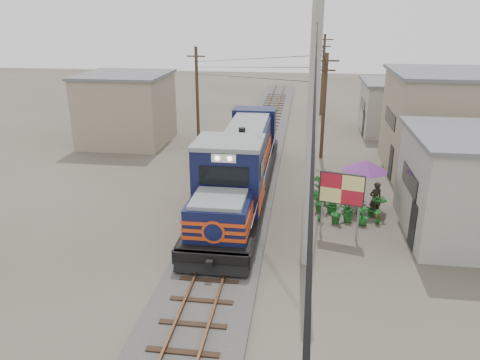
# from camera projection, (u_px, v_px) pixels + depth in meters

# --- Properties ---
(ground) EXTENTS (120.00, 120.00, 0.00)m
(ground) POSITION_uv_depth(u_px,v_px,m) (221.00, 251.00, 19.76)
(ground) COLOR #473F35
(ground) RESTS_ON ground
(ballast) EXTENTS (3.60, 70.00, 0.16)m
(ballast) POSITION_uv_depth(u_px,v_px,m) (249.00, 172.00, 29.03)
(ballast) COLOR #595651
(ballast) RESTS_ON ground
(track) EXTENTS (1.15, 70.00, 0.12)m
(track) POSITION_uv_depth(u_px,v_px,m) (249.00, 169.00, 28.97)
(track) COLOR #51331E
(track) RESTS_ON ground
(locomotive) EXTENTS (3.03, 16.51, 4.09)m
(locomotive) POSITION_uv_depth(u_px,v_px,m) (240.00, 167.00, 24.71)
(locomotive) COLOR black
(locomotive) RESTS_ON ground
(utility_pole_main) EXTENTS (0.40, 0.40, 10.00)m
(utility_pole_main) POSITION_uv_depth(u_px,v_px,m) (311.00, 143.00, 17.13)
(utility_pole_main) COLOR #9E9B93
(utility_pole_main) RESTS_ON ground
(wooden_pole_mid) EXTENTS (1.60, 0.24, 7.00)m
(wooden_pole_mid) POSITION_uv_depth(u_px,v_px,m) (324.00, 104.00, 30.94)
(wooden_pole_mid) COLOR #4C3826
(wooden_pole_mid) RESTS_ON ground
(wooden_pole_far) EXTENTS (1.60, 0.24, 7.50)m
(wooden_pole_far) POSITION_uv_depth(u_px,v_px,m) (323.00, 74.00, 43.85)
(wooden_pole_far) COLOR #4C3826
(wooden_pole_far) RESTS_ON ground
(wooden_pole_left) EXTENTS (1.60, 0.24, 7.00)m
(wooden_pole_left) POSITION_uv_depth(u_px,v_px,m) (197.00, 91.00, 35.88)
(wooden_pole_left) COLOR #4C3826
(wooden_pole_left) RESTS_ON ground
(power_lines) EXTENTS (9.65, 19.00, 3.30)m
(power_lines) POSITION_uv_depth(u_px,v_px,m) (244.00, 50.00, 25.08)
(power_lines) COLOR black
(power_lines) RESTS_ON ground
(shophouse_mid) EXTENTS (8.40, 7.35, 6.20)m
(shophouse_mid) POSITION_uv_depth(u_px,v_px,m) (458.00, 123.00, 28.25)
(shophouse_mid) COLOR gray
(shophouse_mid) RESTS_ON ground
(shophouse_back) EXTENTS (6.30, 6.30, 4.20)m
(shophouse_back) POSITION_uv_depth(u_px,v_px,m) (400.00, 107.00, 38.09)
(shophouse_back) COLOR gray
(shophouse_back) RESTS_ON ground
(shophouse_left) EXTENTS (6.30, 6.30, 5.20)m
(shophouse_left) POSITION_uv_depth(u_px,v_px,m) (126.00, 108.00, 35.03)
(shophouse_left) COLOR gray
(shophouse_left) RESTS_ON ground
(billboard) EXTENTS (1.92, 0.61, 3.01)m
(billboard) POSITION_uv_depth(u_px,v_px,m) (342.00, 191.00, 20.21)
(billboard) COLOR #99999E
(billboard) RESTS_ON ground
(market_umbrella) EXTENTS (2.63, 2.63, 2.54)m
(market_umbrella) POSITION_uv_depth(u_px,v_px,m) (365.00, 166.00, 23.38)
(market_umbrella) COLOR black
(market_umbrella) RESTS_ON ground
(vendor) EXTENTS (0.75, 0.62, 1.76)m
(vendor) POSITION_uv_depth(u_px,v_px,m) (375.00, 199.00, 22.82)
(vendor) COLOR black
(vendor) RESTS_ON ground
(plant_nursery) EXTENTS (3.51, 3.43, 1.13)m
(plant_nursery) POSITION_uv_depth(u_px,v_px,m) (336.00, 203.00, 23.34)
(plant_nursery) COLOR #1B6122
(plant_nursery) RESTS_ON ground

